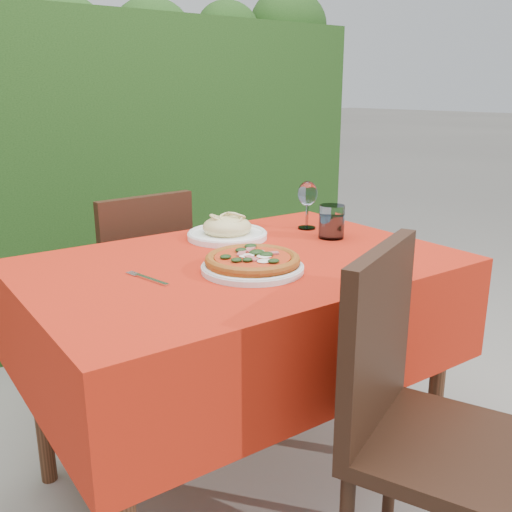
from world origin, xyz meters
TOP-DOWN VIEW (x-y plane):
  - ground at (0.00, 0.00)m, footprint 60.00×60.00m
  - hedge at (0.00, 1.55)m, footprint 3.20×0.55m
  - dining_table at (0.00, 0.00)m, footprint 1.26×0.86m
  - chair_near at (0.08, -0.61)m, footprint 0.54×0.54m
  - chair_far at (-0.05, 0.67)m, footprint 0.42×0.42m
  - pizza_plate at (-0.04, -0.11)m, footprint 0.33×0.33m
  - pasta_plate at (0.11, 0.24)m, footprint 0.27×0.27m
  - water_glass at (0.40, 0.04)m, footprint 0.09×0.09m
  - wine_glass at (0.42, 0.19)m, footprint 0.07×0.07m
  - fork at (-0.30, -0.02)m, footprint 0.06×0.18m

SIDE VIEW (x-z plane):
  - ground at x=0.00m, z-range 0.00..0.00m
  - chair_far at x=-0.05m, z-range 0.06..0.92m
  - chair_near at x=0.08m, z-range 0.07..0.96m
  - dining_table at x=0.00m, z-range 0.22..0.97m
  - fork at x=-0.30m, z-range 0.75..0.75m
  - pizza_plate at x=-0.04m, z-range 0.75..0.80m
  - pasta_plate at x=0.11m, z-range 0.74..0.81m
  - water_glass at x=0.40m, z-range 0.74..0.86m
  - wine_glass at x=0.42m, z-range 0.78..0.96m
  - hedge at x=0.00m, z-range 0.03..1.81m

